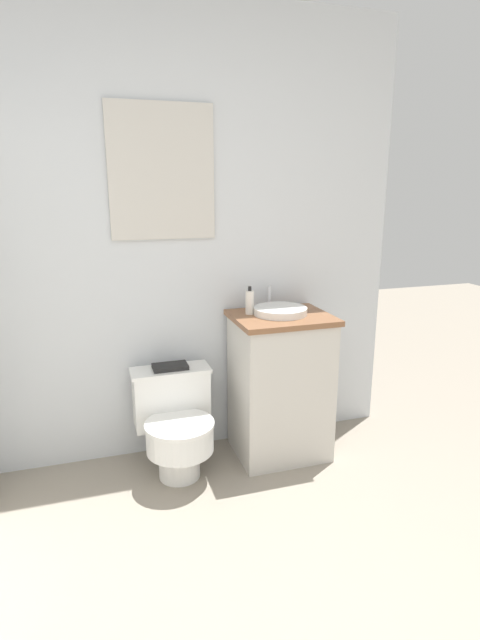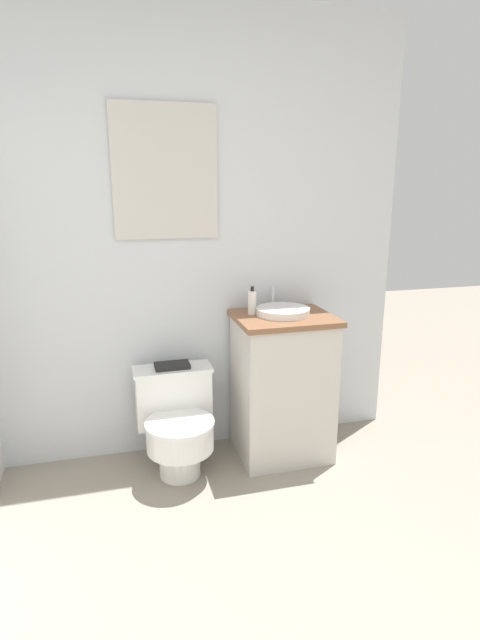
% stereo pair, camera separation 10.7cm
% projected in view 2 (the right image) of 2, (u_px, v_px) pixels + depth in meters
% --- Properties ---
extents(wall_back, '(3.52, 0.07, 2.50)m').
position_uv_depth(wall_back, '(98.00, 242.00, 2.68)').
color(wall_back, silver).
rests_on(wall_back, ground_plane).
extents(toilet, '(0.44, 0.51, 0.56)m').
position_uv_depth(toilet, '(177.00, 420.00, 2.76)').
color(toilet, white).
rests_on(toilet, ground_plane).
extents(vanity, '(0.55, 0.46, 0.85)m').
position_uv_depth(vanity, '(282.00, 386.00, 2.89)').
color(vanity, beige).
rests_on(vanity, ground_plane).
extents(sink, '(0.30, 0.34, 0.13)m').
position_uv_depth(sink, '(283.00, 311.00, 2.80)').
color(sink, white).
rests_on(sink, vanity).
extents(soap_bottle, '(0.05, 0.05, 0.16)m').
position_uv_depth(soap_bottle, '(252.00, 302.00, 2.80)').
color(soap_bottle, silver).
rests_on(soap_bottle, vanity).
extents(book_on_tank, '(0.19, 0.11, 0.02)m').
position_uv_depth(book_on_tank, '(172.00, 366.00, 2.80)').
color(book_on_tank, black).
rests_on(book_on_tank, toilet).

